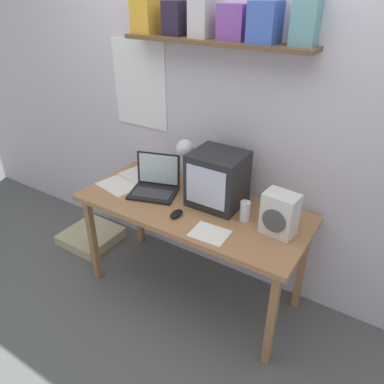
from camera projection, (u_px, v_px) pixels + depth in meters
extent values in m
plane|color=#585A59|center=(192.00, 289.00, 2.77)|extent=(12.00, 12.00, 0.00)
cube|color=silver|center=(225.00, 103.00, 2.41)|extent=(5.60, 0.06, 2.60)
cube|color=white|center=(140.00, 85.00, 2.68)|extent=(0.46, 0.01, 0.61)
cube|color=brown|center=(214.00, 42.00, 2.15)|extent=(1.20, 0.18, 0.02)
cube|color=gold|center=(145.00, 12.00, 2.33)|extent=(0.15, 0.14, 0.25)
cube|color=#251D33|center=(175.00, 18.00, 2.25)|extent=(0.12, 0.12, 0.19)
cube|color=silver|center=(202.00, 14.00, 2.14)|extent=(0.12, 0.13, 0.25)
cube|color=#7E449E|center=(233.00, 22.00, 2.07)|extent=(0.16, 0.12, 0.19)
cube|color=#3D5CB7|center=(265.00, 22.00, 1.96)|extent=(0.15, 0.16, 0.21)
cube|color=#629AA2|center=(306.00, 20.00, 1.87)|extent=(0.13, 0.11, 0.24)
cube|color=#A67247|center=(192.00, 208.00, 2.42)|extent=(1.51, 0.65, 0.03)
cube|color=#A67247|center=(93.00, 239.00, 2.73)|extent=(0.04, 0.05, 0.69)
cube|color=#A67247|center=(271.00, 320.00, 2.08)|extent=(0.04, 0.05, 0.69)
cube|color=#A67247|center=(139.00, 207.00, 3.11)|extent=(0.04, 0.05, 0.69)
cube|color=#A67247|center=(302.00, 267.00, 2.47)|extent=(0.04, 0.05, 0.69)
cube|color=#232326|center=(218.00, 179.00, 2.35)|extent=(0.33, 0.30, 0.35)
cube|color=silver|center=(205.00, 188.00, 2.24)|extent=(0.27, 0.01, 0.25)
cube|color=black|center=(153.00, 193.00, 2.53)|extent=(0.36, 0.31, 0.02)
cube|color=#38383A|center=(152.00, 193.00, 2.51)|extent=(0.29, 0.20, 0.00)
cube|color=black|center=(158.00, 169.00, 2.57)|extent=(0.30, 0.12, 0.23)
cube|color=silver|center=(158.00, 169.00, 2.57)|extent=(0.27, 0.11, 0.21)
cylinder|color=silver|center=(192.00, 186.00, 2.61)|extent=(0.10, 0.10, 0.01)
cylinder|color=silver|center=(192.00, 166.00, 2.54)|extent=(0.02, 0.02, 0.30)
sphere|color=silver|center=(185.00, 148.00, 2.41)|extent=(0.12, 0.12, 0.12)
cylinder|color=white|center=(245.00, 211.00, 2.23)|extent=(0.06, 0.06, 0.12)
cylinder|color=#4CC656|center=(245.00, 213.00, 2.24)|extent=(0.06, 0.06, 0.09)
cube|color=silver|center=(280.00, 214.00, 2.09)|extent=(0.20, 0.15, 0.25)
cylinder|color=#4C4C51|center=(274.00, 221.00, 2.05)|extent=(0.14, 0.02, 0.14)
ellipsoid|color=black|center=(176.00, 214.00, 2.29)|extent=(0.06, 0.11, 0.03)
cube|color=silver|center=(118.00, 186.00, 2.64)|extent=(0.31, 0.25, 0.00)
cube|color=silver|center=(138.00, 175.00, 2.78)|extent=(0.29, 0.25, 0.00)
cube|color=white|center=(210.00, 233.00, 2.14)|extent=(0.22, 0.18, 0.00)
cube|color=#C1B68A|center=(91.00, 236.00, 3.27)|extent=(0.44, 0.44, 0.09)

